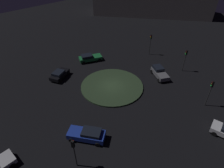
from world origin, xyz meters
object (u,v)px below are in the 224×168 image
object	(u,v)px
traffic_light_northeast_near	(185,57)
car_green	(90,58)
car_black	(59,74)
car_grey	(159,72)
car_blue	(87,134)
traffic_light_north	(151,41)
store_building	(152,1)
traffic_light_southeast	(74,149)
traffic_light_northeast	(211,89)

from	to	relation	value
traffic_light_northeast_near	car_green	bearing A→B (deg)	-32.52
car_black	car_grey	distance (m)	17.74
car_blue	traffic_light_north	size ratio (longest dim) A/B	1.06
traffic_light_north	store_building	bearing A→B (deg)	-155.28
car_blue	traffic_light_southeast	xyz separation A→B (m)	(1.79, -3.04, 2.16)
car_grey	traffic_light_southeast	xyz separation A→B (m)	(2.89, -20.79, 2.13)
car_black	car_green	size ratio (longest dim) A/B	0.87
traffic_light_north	traffic_light_northeast_near	bearing A→B (deg)	72.54
traffic_light_northeast_near	traffic_light_southeast	bearing A→B (deg)	27.78
car_blue	traffic_light_northeast	world-z (taller)	traffic_light_northeast
car_black	store_building	world-z (taller)	store_building
traffic_light_northeast	traffic_light_southeast	size ratio (longest dim) A/B	1.04
car_blue	traffic_light_southeast	bearing A→B (deg)	88.01
car_black	car_blue	bearing A→B (deg)	-133.74
traffic_light_north	traffic_light_northeast	bearing A→B (deg)	54.08
car_green	car_blue	world-z (taller)	car_blue
car_black	car_green	distance (m)	7.75
car_green	traffic_light_southeast	size ratio (longest dim) A/B	1.18
car_blue	traffic_light_northeast_near	size ratio (longest dim) A/B	1.11
traffic_light_northeast	car_grey	bearing A→B (deg)	-37.27
car_blue	car_black	bearing A→B (deg)	-53.28
car_blue	store_building	size ratio (longest dim) A/B	0.12
car_green	traffic_light_north	world-z (taller)	traffic_light_north
store_building	car_green	bearing A→B (deg)	71.13
car_blue	traffic_light_north	world-z (taller)	traffic_light_north
car_grey	traffic_light_southeast	distance (m)	21.10
car_green	traffic_light_northeast_near	bearing A→B (deg)	-31.63
car_blue	traffic_light_northeast_near	world-z (taller)	traffic_light_northeast_near
car_blue	traffic_light_northeast	size ratio (longest dim) A/B	1.09
car_grey	car_green	bearing A→B (deg)	-127.56
traffic_light_northeast_near	store_building	bearing A→B (deg)	-110.64
traffic_light_northeast	traffic_light_northeast_near	distance (m)	9.49
car_grey	traffic_light_north	world-z (taller)	traffic_light_north
car_black	traffic_light_north	world-z (taller)	traffic_light_north
car_blue	car_grey	size ratio (longest dim) A/B	1.07
car_black	traffic_light_southeast	distance (m)	17.59
car_green	car_grey	distance (m)	14.17
car_grey	traffic_light_northeast	bearing A→B (deg)	20.04
car_blue	store_building	distance (m)	55.00
car_grey	traffic_light_northeast_near	world-z (taller)	traffic_light_northeast_near
traffic_light_southeast	store_building	bearing A→B (deg)	-2.02
car_grey	store_building	bearing A→B (deg)	158.69
car_blue	traffic_light_southeast	distance (m)	4.14
car_black	traffic_light_northeast	xyz separation A→B (m)	(21.56, 10.61, 2.31)
car_green	traffic_light_southeast	distance (m)	22.82
car_blue	store_building	world-z (taller)	store_building
traffic_light_northeast_near	store_building	world-z (taller)	store_building
traffic_light_north	store_building	size ratio (longest dim) A/B	0.12
car_black	car_blue	world-z (taller)	car_blue
traffic_light_north	traffic_light_northeast_near	xyz separation A→B (m)	(8.33, -1.27, -0.13)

